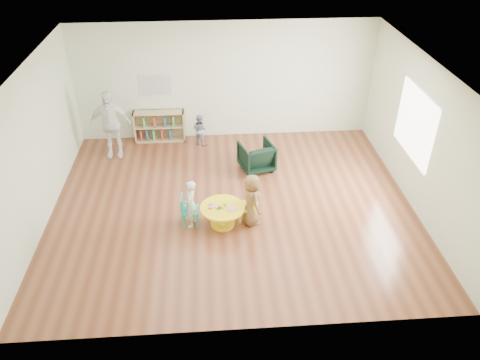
{
  "coord_description": "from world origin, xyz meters",
  "views": [
    {
      "loc": [
        -0.4,
        -7.42,
        5.47
      ],
      "look_at": [
        0.12,
        -0.3,
        0.79
      ],
      "focal_mm": 35.0,
      "sensor_mm": 36.0,
      "label": 1
    }
  ],
  "objects_px": {
    "child_right": "(252,200)",
    "armchair": "(257,156)",
    "child_left": "(191,204)",
    "kid_chair_right": "(250,206)",
    "kid_chair_left": "(188,209)",
    "bookshelf": "(159,126)",
    "toddler": "(200,130)",
    "activity_table": "(222,212)",
    "adult_caretaker": "(110,124)"
  },
  "relations": [
    {
      "from": "bookshelf",
      "to": "activity_table",
      "type": "bearing_deg",
      "value": -68.04
    },
    {
      "from": "toddler",
      "to": "adult_caretaker",
      "type": "height_order",
      "value": "adult_caretaker"
    },
    {
      "from": "toddler",
      "to": "child_right",
      "type": "bearing_deg",
      "value": 140.95
    },
    {
      "from": "child_right",
      "to": "adult_caretaker",
      "type": "distance_m",
      "value": 4.01
    },
    {
      "from": "child_left",
      "to": "child_right",
      "type": "xyz_separation_m",
      "value": [
        1.11,
        -0.01,
        0.04
      ]
    },
    {
      "from": "adult_caretaker",
      "to": "bookshelf",
      "type": "bearing_deg",
      "value": 34.51
    },
    {
      "from": "adult_caretaker",
      "to": "kid_chair_left",
      "type": "bearing_deg",
      "value": -56.73
    },
    {
      "from": "bookshelf",
      "to": "child_right",
      "type": "distance_m",
      "value": 3.92
    },
    {
      "from": "kid_chair_left",
      "to": "adult_caretaker",
      "type": "height_order",
      "value": "adult_caretaker"
    },
    {
      "from": "kid_chair_right",
      "to": "child_left",
      "type": "xyz_separation_m",
      "value": [
        -1.09,
        -0.05,
        0.15
      ]
    },
    {
      "from": "kid_chair_right",
      "to": "toddler",
      "type": "distance_m",
      "value": 3.2
    },
    {
      "from": "activity_table",
      "to": "adult_caretaker",
      "type": "xyz_separation_m",
      "value": [
        -2.39,
        2.77,
        0.51
      ]
    },
    {
      "from": "child_right",
      "to": "toddler",
      "type": "height_order",
      "value": "child_right"
    },
    {
      "from": "bookshelf",
      "to": "armchair",
      "type": "relative_size",
      "value": 1.73
    },
    {
      "from": "armchair",
      "to": "child_left",
      "type": "bearing_deg",
      "value": 36.34
    },
    {
      "from": "kid_chair_left",
      "to": "armchair",
      "type": "xyz_separation_m",
      "value": [
        1.46,
        1.83,
        -0.01
      ]
    },
    {
      "from": "child_left",
      "to": "child_right",
      "type": "distance_m",
      "value": 1.11
    },
    {
      "from": "kid_chair_left",
      "to": "child_left",
      "type": "distance_m",
      "value": 0.17
    },
    {
      "from": "activity_table",
      "to": "armchair",
      "type": "xyz_separation_m",
      "value": [
        0.82,
        1.91,
        0.03
      ]
    },
    {
      "from": "kid_chair_left",
      "to": "toddler",
      "type": "relative_size",
      "value": 0.79
    },
    {
      "from": "armchair",
      "to": "bookshelf",
      "type": "bearing_deg",
      "value": -51.71
    },
    {
      "from": "child_right",
      "to": "toddler",
      "type": "relative_size",
      "value": 1.34
    },
    {
      "from": "armchair",
      "to": "child_left",
      "type": "relative_size",
      "value": 0.74
    },
    {
      "from": "kid_chair_left",
      "to": "child_left",
      "type": "relative_size",
      "value": 0.64
    },
    {
      "from": "kid_chair_right",
      "to": "toddler",
      "type": "xyz_separation_m",
      "value": [
        -0.93,
        3.06,
        0.06
      ]
    },
    {
      "from": "activity_table",
      "to": "child_right",
      "type": "height_order",
      "value": "child_right"
    },
    {
      "from": "kid_chair_left",
      "to": "armchair",
      "type": "bearing_deg",
      "value": 142.28
    },
    {
      "from": "bookshelf",
      "to": "toddler",
      "type": "distance_m",
      "value": 1.02
    },
    {
      "from": "kid_chair_left",
      "to": "kid_chair_right",
      "type": "height_order",
      "value": "same"
    },
    {
      "from": "activity_table",
      "to": "armchair",
      "type": "bearing_deg",
      "value": 66.75
    },
    {
      "from": "armchair",
      "to": "adult_caretaker",
      "type": "height_order",
      "value": "adult_caretaker"
    },
    {
      "from": "activity_table",
      "to": "child_right",
      "type": "distance_m",
      "value": 0.58
    },
    {
      "from": "activity_table",
      "to": "bookshelf",
      "type": "xyz_separation_m",
      "value": [
        -1.39,
        3.45,
        0.08
      ]
    },
    {
      "from": "kid_chair_right",
      "to": "kid_chair_left",
      "type": "bearing_deg",
      "value": 107.09
    },
    {
      "from": "armchair",
      "to": "child_right",
      "type": "xyz_separation_m",
      "value": [
        -0.29,
        -1.88,
        0.2
      ]
    },
    {
      "from": "bookshelf",
      "to": "toddler",
      "type": "relative_size",
      "value": 1.57
    },
    {
      "from": "kid_chair_right",
      "to": "adult_caretaker",
      "type": "bearing_deg",
      "value": 64.03
    },
    {
      "from": "bookshelf",
      "to": "toddler",
      "type": "bearing_deg",
      "value": -16.47
    },
    {
      "from": "armchair",
      "to": "child_left",
      "type": "distance_m",
      "value": 2.34
    },
    {
      "from": "child_right",
      "to": "armchair",
      "type": "bearing_deg",
      "value": -24.84
    },
    {
      "from": "kid_chair_left",
      "to": "kid_chair_right",
      "type": "xyz_separation_m",
      "value": [
        1.16,
        0.01,
        0.0
      ]
    },
    {
      "from": "kid_chair_left",
      "to": "toddler",
      "type": "bearing_deg",
      "value": 176.68
    },
    {
      "from": "kid_chair_left",
      "to": "adult_caretaker",
      "type": "relative_size",
      "value": 0.38
    },
    {
      "from": "kid_chair_right",
      "to": "armchair",
      "type": "height_order",
      "value": "armchair"
    },
    {
      "from": "child_right",
      "to": "bookshelf",
      "type": "bearing_deg",
      "value": 13.28
    },
    {
      "from": "bookshelf",
      "to": "adult_caretaker",
      "type": "xyz_separation_m",
      "value": [
        -0.99,
        -0.68,
        0.42
      ]
    },
    {
      "from": "activity_table",
      "to": "kid_chair_left",
      "type": "bearing_deg",
      "value": 172.13
    },
    {
      "from": "bookshelf",
      "to": "child_left",
      "type": "relative_size",
      "value": 1.27
    },
    {
      "from": "activity_table",
      "to": "child_left",
      "type": "relative_size",
      "value": 0.86
    },
    {
      "from": "bookshelf",
      "to": "armchair",
      "type": "xyz_separation_m",
      "value": [
        2.21,
        -1.54,
        -0.05
      ]
    }
  ]
}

